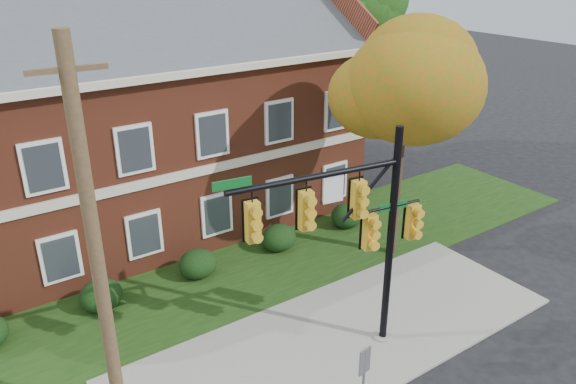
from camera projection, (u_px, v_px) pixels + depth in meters
ground at (363, 357)px, 16.39m from camera, size 120.00×120.00×0.00m
sidewalk at (341, 338)px, 17.13m from camera, size 14.00×5.00×0.08m
grass_strip at (256, 268)px, 20.91m from camera, size 30.00×6.00×0.04m
apartment_building at (132, 111)px, 22.37m from camera, size 18.80×8.80×9.74m
hedge_left at (101, 295)px, 18.36m from camera, size 1.40×1.26×1.05m
hedge_center at (198, 264)px, 20.19m from camera, size 1.40×1.26×1.05m
hedge_right at (278, 238)px, 22.01m from camera, size 1.40×1.26×1.05m
hedge_far_right at (347, 216)px, 23.84m from camera, size 1.40×1.26×1.05m
tree_near_right at (412, 84)px, 19.36m from camera, size 4.50×4.25×8.58m
tree_right_rear at (340, 11)px, 27.66m from camera, size 6.30×5.95×10.62m
traffic_signal at (355, 225)px, 14.94m from camera, size 6.02×1.07×6.76m
utility_pole at (96, 256)px, 12.05m from camera, size 1.50×0.35×9.64m
sign_post at (364, 376)px, 13.22m from camera, size 0.37×0.10×2.50m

